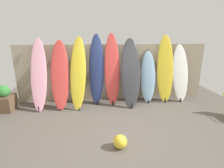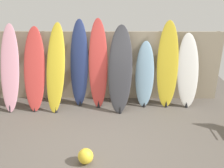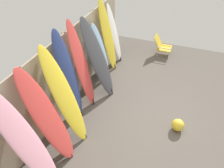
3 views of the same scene
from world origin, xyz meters
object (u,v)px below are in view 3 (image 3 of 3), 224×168
(beach_chair, at_px, (162,45))
(surfboard_red_1, at_px, (48,118))
(surfboard_yellow_7, at_px, (108,37))
(surfboard_red_4, at_px, (82,67))
(surfboard_charcoal_5, at_px, (98,59))
(beach_ball, at_px, (178,125))
(surfboard_pink_0, at_px, (27,144))
(surfboard_yellow_2, at_px, (65,98))
(surfboard_navy_3, at_px, (69,78))
(surfboard_skyblue_6, at_px, (101,53))
(surfboard_white_8, at_px, (114,34))

(beach_chair, bearing_deg, surfboard_red_1, -177.75)
(surfboard_yellow_7, bearing_deg, surfboard_red_4, -178.49)
(surfboard_charcoal_5, xyz_separation_m, surfboard_yellow_7, (1.16, 0.20, 0.04))
(surfboard_yellow_7, height_order, beach_ball, surfboard_yellow_7)
(beach_chair, distance_m, beach_ball, 3.35)
(surfboard_pink_0, xyz_separation_m, surfboard_red_4, (2.12, 0.13, 0.07))
(surfboard_yellow_2, relative_size, beach_ball, 7.61)
(surfboard_charcoal_5, bearing_deg, surfboard_yellow_7, 9.69)
(surfboard_navy_3, distance_m, beach_chair, 3.91)
(surfboard_charcoal_5, distance_m, surfboard_skyblue_6, 0.68)
(surfboard_pink_0, xyz_separation_m, beach_ball, (2.02, -2.16, -0.85))
(surfboard_charcoal_5, distance_m, surfboard_white_8, 1.68)
(surfboard_charcoal_5, bearing_deg, surfboard_pink_0, 179.41)
(surfboard_red_4, height_order, beach_chair, surfboard_red_4)
(surfboard_red_1, height_order, surfboard_skyblue_6, surfboard_red_1)
(surfboard_navy_3, xyz_separation_m, surfboard_charcoal_5, (1.01, -0.23, -0.06))
(surfboard_skyblue_6, distance_m, beach_chair, 2.43)
(surfboard_skyblue_6, bearing_deg, surfboard_navy_3, 178.98)
(surfboard_skyblue_6, xyz_separation_m, surfboard_yellow_7, (0.55, -0.00, 0.24))
(surfboard_white_8, xyz_separation_m, beach_chair, (0.90, -1.36, -0.57))
(surfboard_red_4, height_order, beach_ball, surfboard_red_4)
(surfboard_pink_0, height_order, surfboard_charcoal_5, surfboard_pink_0)
(surfboard_red_1, xyz_separation_m, beach_ball, (1.44, -2.19, -0.83))
(surfboard_yellow_2, distance_m, surfboard_skyblue_6, 2.18)
(surfboard_yellow_2, height_order, surfboard_white_8, surfboard_yellow_2)
(surfboard_yellow_7, bearing_deg, beach_chair, -44.24)
(surfboard_yellow_7, height_order, surfboard_white_8, surfboard_yellow_7)
(surfboard_charcoal_5, relative_size, beach_chair, 3.19)
(surfboard_navy_3, bearing_deg, surfboard_skyblue_6, -1.02)
(surfboard_red_1, relative_size, beach_chair, 3.11)
(surfboard_yellow_7, bearing_deg, surfboard_pink_0, -177.43)
(surfboard_white_8, bearing_deg, surfboard_red_1, -178.01)
(surfboard_pink_0, height_order, surfboard_skyblue_6, surfboard_pink_0)
(surfboard_navy_3, bearing_deg, surfboard_white_8, -0.95)
(surfboard_skyblue_6, bearing_deg, surfboard_red_1, -176.90)
(surfboard_yellow_2, bearing_deg, beach_chair, -15.99)
(surfboard_navy_3, distance_m, surfboard_red_4, 0.48)
(surfboard_red_1, bearing_deg, surfboard_navy_3, 9.32)
(surfboard_red_4, relative_size, surfboard_skyblue_6, 1.34)
(surfboard_yellow_2, bearing_deg, surfboard_red_1, 174.91)
(beach_ball, bearing_deg, surfboard_pink_0, 133.09)
(surfboard_yellow_2, bearing_deg, surfboard_white_8, 3.16)
(surfboard_pink_0, xyz_separation_m, surfboard_white_8, (4.32, 0.16, -0.10))
(surfboard_pink_0, xyz_separation_m, surfboard_charcoal_5, (2.65, -0.03, 0.00))
(surfboard_red_1, height_order, surfboard_yellow_7, surfboard_yellow_7)
(surfboard_red_1, xyz_separation_m, surfboard_skyblue_6, (2.68, 0.15, -0.18))
(surfboard_white_8, height_order, beach_chair, surfboard_white_8)
(surfboard_red_1, xyz_separation_m, surfboard_yellow_7, (3.23, 0.14, 0.06))
(surfboard_navy_3, xyz_separation_m, surfboard_skyblue_6, (1.62, -0.03, -0.26))
(surfboard_charcoal_5, height_order, surfboard_skyblue_6, surfboard_charcoal_5)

